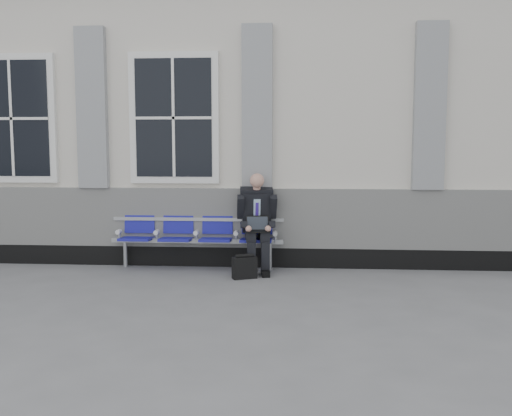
{
  "coord_description": "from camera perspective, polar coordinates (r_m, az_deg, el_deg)",
  "views": [
    {
      "loc": [
        2.21,
        -7.06,
        1.83
      ],
      "look_at": [
        1.62,
        0.9,
        0.96
      ],
      "focal_mm": 40.0,
      "sensor_mm": 36.0,
      "label": 1
    }
  ],
  "objects": [
    {
      "name": "bench",
      "position": [
        8.61,
        -5.92,
        -2.38
      ],
      "size": [
        2.6,
        0.47,
        0.91
      ],
      "color": "#9EA0A3",
      "rests_on": "ground"
    },
    {
      "name": "briefcase",
      "position": [
        7.95,
        -1.15,
        -5.94
      ],
      "size": [
        0.36,
        0.27,
        0.34
      ],
      "color": "black",
      "rests_on": "ground"
    },
    {
      "name": "ground",
      "position": [
        7.62,
        -12.89,
        -7.87
      ],
      "size": [
        70.0,
        70.0,
        0.0
      ],
      "primitive_type": "plane",
      "color": "slate",
      "rests_on": "ground"
    },
    {
      "name": "businessman",
      "position": [
        8.33,
        0.1,
        -1.07
      ],
      "size": [
        0.61,
        0.82,
        1.44
      ],
      "color": "black",
      "rests_on": "ground"
    },
    {
      "name": "station_building",
      "position": [
        10.77,
        -7.8,
        8.22
      ],
      "size": [
        14.4,
        4.4,
        4.49
      ],
      "color": "silver",
      "rests_on": "ground"
    }
  ]
}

